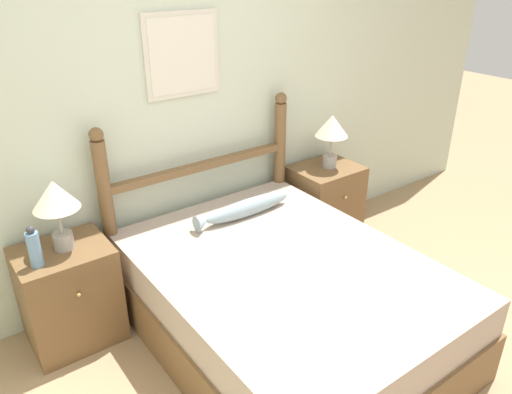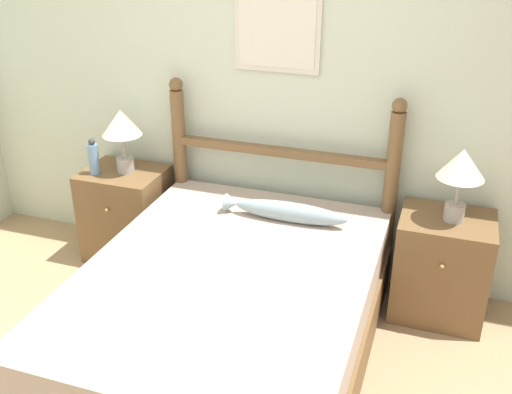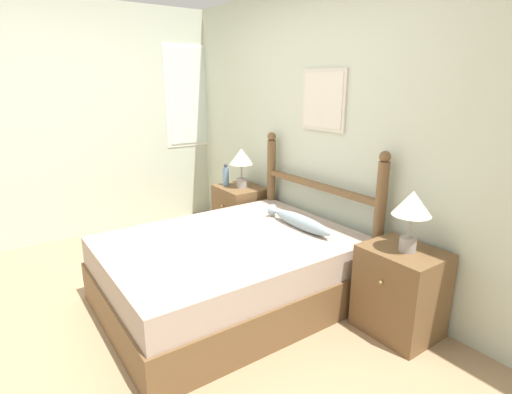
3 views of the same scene
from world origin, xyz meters
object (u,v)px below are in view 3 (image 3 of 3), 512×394
Objects in this scene: table_lamp_left at (241,159)px; fish_pillow at (299,221)px; table_lamp_right at (412,208)px; nightstand_right at (400,291)px; bed at (230,271)px; bottle at (226,175)px; nightstand_left at (240,214)px.

table_lamp_left is 0.57× the size of fish_pillow.
table_lamp_right is 0.57× the size of fish_pillow.
table_lamp_left reaches higher than nightstand_right.
bed is 1.27m from nightstand_right.
table_lamp_left is 1.73× the size of bottle.
bed is 3.08× the size of nightstand_left.
fish_pillow reaches higher than nightstand_left.
table_lamp_right is at bearing 9.47° from fish_pillow.
fish_pillow is (-0.92, -0.15, -0.33)m from table_lamp_right.
nightstand_left is 1.20m from fish_pillow.
fish_pillow is (1.12, -0.16, -0.33)m from table_lamp_left.
nightstand_left is 2.59× the size of bottle.
table_lamp_right reaches higher than bottle.
nightstand_right is (1.02, 0.76, 0.04)m from bed.
table_lamp_left reaches higher than nightstand_left.
nightstand_right is 2.59× the size of bottle.
bed is at bearing -143.47° from nightstand_right.
nightstand_left is 0.85× the size of fish_pillow.
nightstand_right is at bearing -0.08° from table_lamp_left.
fish_pillow is (0.13, 0.60, 0.33)m from bed.
bottle is 0.33× the size of fish_pillow.
table_lamp_right is at bearing -20.03° from nightstand_right.
nightstand_left is 1.50× the size of table_lamp_left.
nightstand_left is at bearing 172.03° from fish_pillow.
table_lamp_right is 1.73× the size of bottle.
nightstand_left reaches higher than bed.
table_lamp_right is (0.02, -0.01, 0.62)m from nightstand_right.
nightstand_right reaches higher than bed.
nightstand_left is 0.45m from bottle.
table_lamp_left is 1.18m from fish_pillow.
bottle is (-2.21, -0.08, -0.19)m from table_lamp_right.
bed is 0.69m from fish_pillow.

